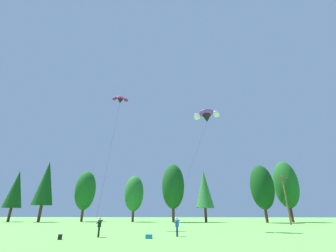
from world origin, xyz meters
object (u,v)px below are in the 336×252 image
(backpack, at_px, (60,237))
(picnic_cooler, at_px, (149,237))
(kite_flyer_near, at_px, (99,225))
(utility_pole, at_px, (286,197))
(parafoil_kite_mid_purple, at_px, (207,115))
(parafoil_kite_high_magenta, at_px, (120,100))
(kite_flyer_mid, at_px, (177,225))

(backpack, xyz_separation_m, picnic_cooler, (7.24, 1.12, -0.03))
(kite_flyer_near, height_order, backpack, kite_flyer_near)
(utility_pole, bearing_deg, parafoil_kite_mid_purple, -136.53)
(backpack, bearing_deg, parafoil_kite_high_magenta, 64.16)
(parafoil_kite_high_magenta, bearing_deg, utility_pole, 23.61)
(kite_flyer_near, relative_size, kite_flyer_mid, 1.00)
(backpack, height_order, picnic_cooler, backpack)
(kite_flyer_near, relative_size, parafoil_kite_mid_purple, 0.12)
(parafoil_kite_mid_purple, height_order, backpack, parafoil_kite_mid_purple)
(kite_flyer_mid, xyz_separation_m, picnic_cooler, (-2.38, -1.92, -0.83))
(parafoil_kite_mid_purple, bearing_deg, backpack, -144.38)
(kite_flyer_near, bearing_deg, picnic_cooler, -10.93)
(backpack, bearing_deg, kite_flyer_near, 14.78)
(utility_pole, height_order, parafoil_kite_high_magenta, parafoil_kite_high_magenta)
(parafoil_kite_high_magenta, bearing_deg, backpack, -91.53)
(parafoil_kite_high_magenta, xyz_separation_m, parafoil_kite_mid_purple, (13.72, -2.04, -4.13))
(utility_pole, xyz_separation_m, parafoil_kite_high_magenta, (-29.44, -12.87, 14.72))
(parafoil_kite_high_magenta, bearing_deg, picnic_cooler, -57.78)
(parafoil_kite_high_magenta, relative_size, backpack, 46.24)
(parafoil_kite_mid_purple, xyz_separation_m, backpack, (-14.04, -10.06, -15.19))
(parafoil_kite_high_magenta, height_order, parafoil_kite_mid_purple, parafoil_kite_high_magenta)
(kite_flyer_near, distance_m, backpack, 3.33)
(kite_flyer_near, relative_size, backpack, 4.23)
(utility_pole, distance_m, backpack, 39.12)
(parafoil_kite_high_magenta, distance_m, parafoil_kite_mid_purple, 14.47)
(kite_flyer_mid, xyz_separation_m, backpack, (-9.62, -3.04, -0.80))
(kite_flyer_near, xyz_separation_m, backpack, (-2.51, -2.04, -0.80))
(utility_pole, distance_m, parafoil_kite_high_magenta, 35.35)
(parafoil_kite_mid_purple, distance_m, picnic_cooler, 18.91)
(backpack, bearing_deg, parafoil_kite_mid_purple, 11.30)
(kite_flyer_near, relative_size, parafoil_kite_high_magenta, 0.09)
(parafoil_kite_mid_purple, bearing_deg, picnic_cooler, -127.29)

